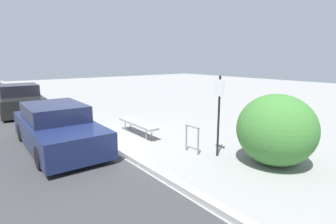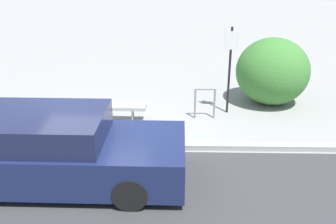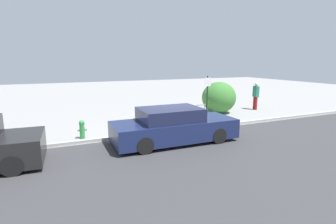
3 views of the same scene
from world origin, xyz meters
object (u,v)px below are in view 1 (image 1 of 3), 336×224
object	(u,v)px
bike_rack	(192,136)
sign_post	(219,109)
fire_hydrant	(82,111)
bench	(138,124)
parked_car_near	(57,127)
parked_car_far	(20,101)

from	to	relation	value
bike_rack	sign_post	bearing A→B (deg)	31.57
fire_hydrant	bench	bearing A→B (deg)	12.46
sign_post	parked_car_near	bearing A→B (deg)	-136.99
bench	fire_hydrant	distance (m)	3.65
bike_rack	fire_hydrant	xyz separation A→B (m)	(-6.19, -1.08, -0.09)
bike_rack	parked_car_near	distance (m)	4.26
bike_rack	parked_car_far	size ratio (longest dim) A/B	0.20
bench	sign_post	distance (m)	3.47
sign_post	fire_hydrant	world-z (taller)	sign_post
parked_car_near	bench	bearing A→B (deg)	82.54
sign_post	parked_car_near	size ratio (longest dim) A/B	0.48
sign_post	parked_car_far	xyz separation A→B (m)	(-10.18, -3.44, -0.72)
bench	parked_car_near	distance (m)	2.75
fire_hydrant	sign_post	bearing A→B (deg)	12.18
fire_hydrant	parked_car_far	xyz separation A→B (m)	(-3.35, -1.96, 0.26)
fire_hydrant	parked_car_far	distance (m)	3.89
sign_post	parked_car_near	world-z (taller)	sign_post
bike_rack	sign_post	distance (m)	1.16
fire_hydrant	parked_car_near	xyz separation A→B (m)	(3.18, -1.93, 0.22)
bike_rack	fire_hydrant	bearing A→B (deg)	-170.09
bike_rack	fire_hydrant	size ratio (longest dim) A/B	1.08
bike_rack	sign_post	xyz separation A→B (m)	(0.64, 0.39, 0.88)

